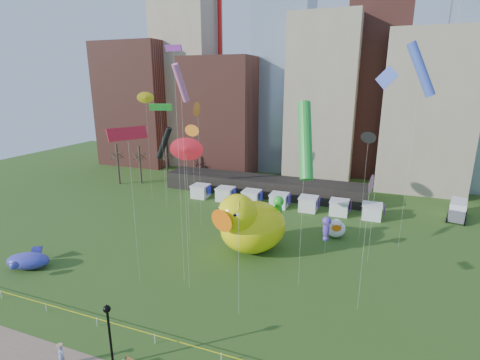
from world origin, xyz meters
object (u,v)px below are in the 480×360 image
at_px(seahorse_purple, 326,227).
at_px(box_truck, 458,210).
at_px(small_duck, 335,228).
at_px(woman, 61,356).
at_px(big_duck, 250,224).
at_px(whale_inflatable, 29,260).
at_px(seahorse_green, 278,209).
at_px(lamppost, 109,329).

distance_m(seahorse_purple, box_truck, 26.55).
xyz_separation_m(small_duck, seahorse_purple, (-0.63, -5.29, 2.11)).
bearing_deg(woman, big_duck, 82.86).
relative_size(small_duck, seahorse_purple, 0.85).
distance_m(big_duck, woman, 24.38).
xyz_separation_m(big_duck, whale_inflatable, (-22.58, -13.03, -2.73)).
height_order(seahorse_green, lamppost, seahorse_green).
xyz_separation_m(seahorse_green, whale_inflatable, (-25.33, -16.13, -4.08)).
bearing_deg(seahorse_purple, small_duck, 70.26).
height_order(whale_inflatable, lamppost, lamppost).
xyz_separation_m(seahorse_purple, woman, (-16.05, -26.18, -2.56)).
relative_size(seahorse_purple, woman, 2.72).
bearing_deg(lamppost, whale_inflatable, 155.47).
bearing_deg(seahorse_purple, seahorse_green, 166.32).
height_order(big_duck, whale_inflatable, big_duck).
bearing_deg(lamppost, box_truck, 55.68).
distance_m(seahorse_green, lamppost, 25.68).
height_order(small_duck, woman, small_duck).
distance_m(whale_inflatable, box_truck, 60.90).
xyz_separation_m(seahorse_purple, lamppost, (-12.43, -24.78, -0.18)).
distance_m(seahorse_green, box_truck, 31.18).
height_order(small_duck, seahorse_purple, seahorse_purple).
xyz_separation_m(lamppost, woman, (-3.62, -1.40, -2.38)).
relative_size(seahorse_green, lamppost, 1.26).
relative_size(big_duck, box_truck, 1.76).
height_order(big_duck, lamppost, big_duck).
distance_m(whale_inflatable, woman, 18.54).
height_order(seahorse_green, whale_inflatable, seahorse_green).
bearing_deg(lamppost, seahorse_purple, 63.37).
height_order(big_duck, seahorse_purple, big_duck).
xyz_separation_m(small_duck, seahorse_green, (-6.87, -5.21, 3.70)).
relative_size(lamppost, woman, 3.02).
relative_size(small_duck, lamppost, 0.76).
height_order(seahorse_green, seahorse_purple, seahorse_green).
bearing_deg(lamppost, small_duck, 66.52).
xyz_separation_m(seahorse_green, lamppost, (-6.19, -24.86, -1.78)).
distance_m(seahorse_purple, whale_inflatable, 35.50).
bearing_deg(lamppost, woman, -158.86).
height_order(seahorse_green, woman, seahorse_green).
xyz_separation_m(seahorse_green, woman, (-9.81, -26.26, -4.16)).
relative_size(small_duck, woman, 2.30).
distance_m(whale_inflatable, lamppost, 21.17).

